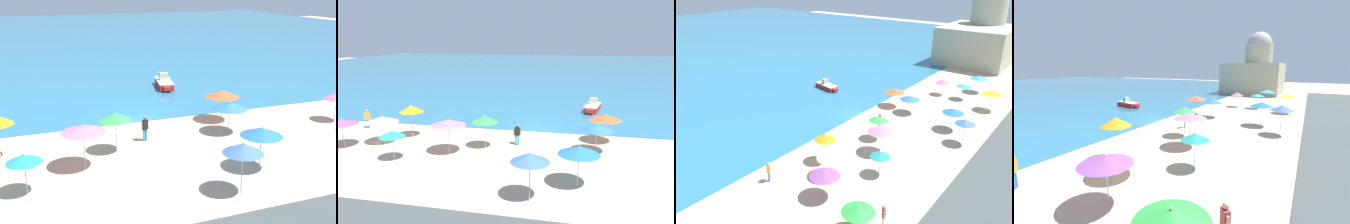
# 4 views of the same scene
# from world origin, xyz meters

# --- Properties ---
(ground_plane) EXTENTS (160.00, 160.00, 0.00)m
(ground_plane) POSITION_xyz_m (0.00, 0.00, 0.00)
(ground_plane) COLOR #CDAD8B
(beach_umbrella_0) EXTENTS (2.35, 2.35, 2.26)m
(beach_umbrella_0) POSITION_xyz_m (-13.48, -7.00, 2.00)
(beach_umbrella_0) COLOR #B2B2B7
(beach_umbrella_0) RESTS_ON ground_plane
(beach_umbrella_1) EXTENTS (1.99, 1.99, 2.68)m
(beach_umbrella_1) POSITION_xyz_m (1.36, -12.27, 2.37)
(beach_umbrella_1) COLOR #B2B2B7
(beach_umbrella_1) RESTS_ON ground_plane
(beach_umbrella_2) EXTENTS (2.48, 2.48, 2.23)m
(beach_umbrella_2) POSITION_xyz_m (-11.06, -5.62, 1.95)
(beach_umbrella_2) COLOR #B2B2B7
(beach_umbrella_2) RESTS_ON ground_plane
(beach_umbrella_3) EXTENTS (1.74, 1.74, 2.16)m
(beach_umbrella_3) POSITION_xyz_m (-8.36, -8.66, 1.88)
(beach_umbrella_3) COLOR #B2B2B7
(beach_umbrella_3) RESTS_ON ground_plane
(beach_umbrella_4) EXTENTS (2.33, 2.33, 2.52)m
(beach_umbrella_4) POSITION_xyz_m (11.93, -11.90, 2.26)
(beach_umbrella_4) COLOR #B2B2B7
(beach_umbrella_4) RESTS_ON ground_plane
(beach_umbrella_5) EXTENTS (1.99, 1.99, 2.17)m
(beach_umbrella_5) POSITION_xyz_m (13.65, -7.81, 1.92)
(beach_umbrella_5) COLOR #B2B2B7
(beach_umbrella_5) RESTS_ON ground_plane
(beach_umbrella_6) EXTENTS (1.95, 1.95, 2.55)m
(beach_umbrella_6) POSITION_xyz_m (-3.00, -5.01, 2.24)
(beach_umbrella_6) COLOR #B2B2B7
(beach_umbrella_6) RESTS_ON ground_plane
(beach_umbrella_7) EXTENTS (1.92, 1.92, 2.76)m
(beach_umbrella_7) POSITION_xyz_m (-9.59, -3.64, 2.41)
(beach_umbrella_7) COLOR #B2B2B7
(beach_umbrella_7) RESTS_ON ground_plane
(beach_umbrella_8) EXTENTS (2.25, 2.25, 2.12)m
(beach_umbrella_8) POSITION_xyz_m (-15.01, -11.22, 1.85)
(beach_umbrella_8) COLOR #B2B2B7
(beach_umbrella_8) RESTS_ON ground_plane
(beach_umbrella_9) EXTENTS (1.83, 1.83, 2.20)m
(beach_umbrella_9) POSITION_xyz_m (13.61, -4.86, 1.89)
(beach_umbrella_9) COLOR #B2B2B7
(beach_umbrella_9) RESTS_ON ground_plane
(beach_umbrella_10) EXTENTS (2.31, 2.31, 2.49)m
(beach_umbrella_10) POSITION_xyz_m (3.74, -10.17, 2.18)
(beach_umbrella_10) COLOR #B2B2B7
(beach_umbrella_10) RESTS_ON ground_plane
(beach_umbrella_11) EXTENTS (2.45, 2.45, 2.36)m
(beach_umbrella_11) POSITION_xyz_m (5.76, -1.86, 2.06)
(beach_umbrella_11) COLOR #B2B2B7
(beach_umbrella_11) RESTS_ON ground_plane
(beach_umbrella_12) EXTENTS (2.36, 2.36, 2.48)m
(beach_umbrella_12) POSITION_xyz_m (17.73, -8.47, 2.17)
(beach_umbrella_12) COLOR #B2B2B7
(beach_umbrella_12) RESTS_ON ground_plane
(beach_umbrella_13) EXTENTS (2.47, 2.47, 2.55)m
(beach_umbrella_13) POSITION_xyz_m (-5.19, -6.66, 2.29)
(beach_umbrella_13) COLOR #B2B2B7
(beach_umbrella_13) RESTS_ON ground_plane
(beach_umbrella_14) EXTENTS (2.38, 2.38, 2.21)m
(beach_umbrella_14) POSITION_xyz_m (5.02, -4.35, 1.91)
(beach_umbrella_14) COLOR #B2B2B7
(beach_umbrella_14) RESTS_ON ground_plane
(bather_2) EXTENTS (0.53, 0.34, 1.65)m
(bather_2) POSITION_xyz_m (-0.80, -3.81, 0.92)
(bather_2) COLOR teal
(bather_2) RESTS_ON ground_plane
(skiff_nearshore) EXTENTS (2.10, 4.24, 1.38)m
(skiff_nearshore) POSITION_xyz_m (5.34, 9.23, 0.46)
(skiff_nearshore) COLOR red
(skiff_nearshore) RESTS_ON sea
(harbor_fortress) EXTENTS (13.78, 11.99, 14.15)m
(harbor_fortress) POSITION_xyz_m (35.66, -2.81, 4.83)
(harbor_fortress) COLOR #A5A78B
(harbor_fortress) RESTS_ON ground_plane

